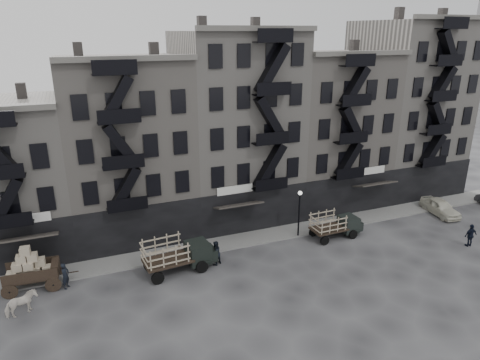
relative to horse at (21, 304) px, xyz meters
name	(u,v)px	position (x,y,z in m)	size (l,w,h in m)	color
ground	(281,257)	(18.50, 0.47, -0.80)	(140.00, 140.00, 0.00)	#38383A
sidewalk	(261,236)	(18.50, 4.22, -0.73)	(55.00, 2.50, 0.15)	slate
building_midwest	(127,148)	(8.50, 10.30, 6.70)	(10.00, 11.35, 16.20)	gray
building_center	(236,127)	(18.50, 10.30, 7.70)	(10.00, 11.35, 18.20)	gray
building_mideast	(327,129)	(28.50, 10.30, 6.70)	(10.00, 11.35, 16.20)	gray
building_east	(406,108)	(38.50, 10.30, 8.20)	(10.00, 11.35, 19.20)	gray
lamp_post	(299,207)	(21.50, 3.07, 1.98)	(0.36, 0.36, 4.28)	black
horse	(21,304)	(0.00, 0.00, 0.00)	(0.86, 1.90, 1.60)	silver
wagon	(29,265)	(0.39, 3.07, 1.02)	(3.88, 2.24, 3.20)	black
stake_truck_west	(178,252)	(10.44, 1.48, 0.75)	(5.57, 2.66, 2.72)	black
stake_truck_east	(335,223)	(24.44, 1.86, 0.53)	(4.72, 2.06, 2.34)	black
car_east	(440,207)	(36.75, 2.19, -0.04)	(1.80, 4.49, 1.53)	beige
pedestrian_west	(65,276)	(2.63, 2.20, 0.16)	(0.70, 0.46, 1.91)	black
pedestrian_mid	(215,253)	(13.33, 1.33, 0.17)	(0.95, 0.74, 1.95)	black
policeman	(471,235)	(33.95, -3.71, 0.18)	(1.15, 0.48, 1.97)	black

